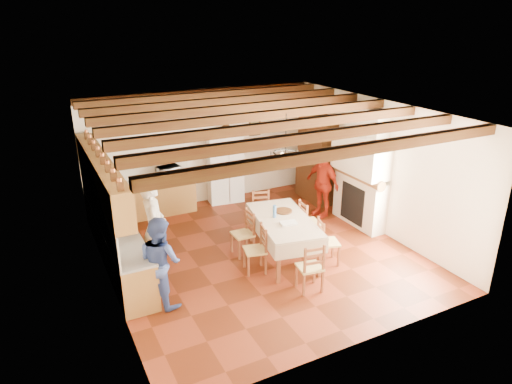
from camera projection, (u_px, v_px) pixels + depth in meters
floor at (258, 253)px, 9.66m from camera, size 6.00×6.50×0.02m
ceiling at (258, 111)px, 8.57m from camera, size 6.00×6.50×0.02m
wall_back at (201, 147)px, 11.82m from camera, size 6.00×0.02×3.00m
wall_front at (364, 258)px, 6.40m from camera, size 6.00×0.02×3.00m
wall_left at (103, 214)px, 7.84m from camera, size 0.02×6.50×3.00m
wall_right at (376, 165)px, 10.38m from camera, size 0.02×6.50×3.00m
ceiling_beams at (258, 116)px, 8.60m from camera, size 6.00×6.30×0.16m
lower_cabinets_left at (116, 240)px, 9.23m from camera, size 0.60×4.30×0.86m
lower_cabinets_back at (148, 199)px, 11.30m from camera, size 2.30×0.60×0.86m
countertop_left at (114, 220)px, 9.07m from camera, size 0.62×4.30×0.04m
countertop_back at (147, 182)px, 11.13m from camera, size 2.34×0.62×0.04m
backsplash_left at (97, 208)px, 8.83m from camera, size 0.03×4.30×0.60m
backsplash_back at (143, 167)px, 11.25m from camera, size 2.30×0.03×0.60m
upper_cabinets at (101, 175)px, 8.66m from camera, size 0.35×4.20×0.70m
fireplace at (360, 169)px, 10.46m from camera, size 0.56×1.60×2.80m
wall_picture at (255, 128)px, 12.32m from camera, size 0.34×0.03×0.42m
refrigerator at (224, 168)px, 12.12m from camera, size 0.99×0.84×1.81m
hutch at (316, 158)px, 12.05m from camera, size 0.59×1.30×2.32m
dining_table at (284, 222)px, 9.18m from camera, size 1.38×2.16×0.88m
chandelier at (285, 153)px, 8.65m from camera, size 0.47×0.47×0.03m
chair_left_near at (255, 249)px, 8.78m from camera, size 0.48×0.50×0.96m
chair_left_far at (243, 233)px, 9.42m from camera, size 0.40×0.42×0.96m
chair_right_near at (328, 241)px, 9.08m from camera, size 0.51×0.52×0.96m
chair_right_far at (310, 221)px, 9.97m from camera, size 0.44×0.46×0.96m
chair_end_near at (310, 266)px, 8.18m from camera, size 0.48×0.46×0.96m
chair_end_far at (262, 212)px, 10.42m from camera, size 0.52×0.51×0.96m
person_man at (154, 228)px, 8.52m from camera, size 0.60×0.79×1.94m
person_woman_blue at (160, 261)px, 7.69m from camera, size 0.88×0.97×1.61m
person_woman_red at (322, 183)px, 11.16m from camera, size 0.61×1.06×1.70m
microwave at (169, 172)px, 11.31m from camera, size 0.61×0.48×0.30m
fridge_vase at (226, 128)px, 11.78m from camera, size 0.33×0.33×0.33m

